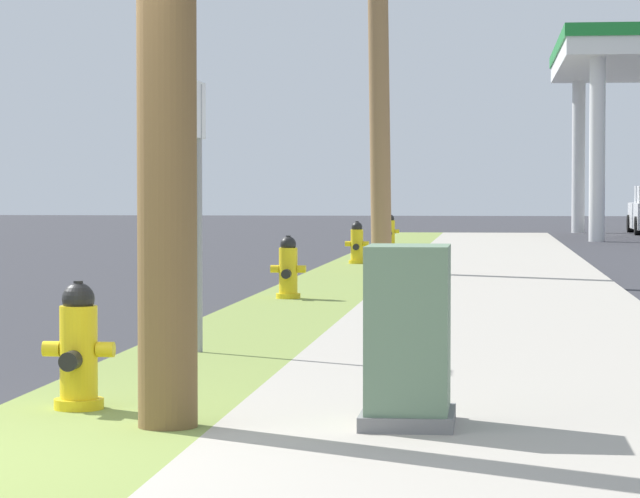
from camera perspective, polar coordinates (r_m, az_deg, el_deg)
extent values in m
cube|color=olive|center=(7.13, -11.59, -8.54)|extent=(1.40, 80.00, 0.12)
cube|color=#A8A093|center=(6.78, 7.46, -9.06)|extent=(3.20, 80.00, 0.12)
cylinder|color=yellow|center=(8.87, -9.14, -5.82)|extent=(0.29, 0.29, 0.06)
cylinder|color=yellow|center=(8.83, -9.15, -4.08)|extent=(0.22, 0.22, 0.60)
sphere|color=black|center=(8.80, -9.16, -1.88)|extent=(0.19, 0.19, 0.19)
cylinder|color=black|center=(8.80, -9.16, -1.36)|extent=(0.06, 0.06, 0.05)
cylinder|color=yellow|center=(8.87, -10.15, -3.75)|extent=(0.10, 0.09, 0.09)
cylinder|color=yellow|center=(8.79, -8.14, -3.80)|extent=(0.10, 0.09, 0.09)
cylinder|color=black|center=(8.67, -9.45, -4.22)|extent=(0.11, 0.12, 0.11)
cylinder|color=yellow|center=(17.76, -1.21, -1.79)|extent=(0.29, 0.29, 0.06)
cylinder|color=yellow|center=(17.74, -1.21, -0.92)|extent=(0.22, 0.22, 0.60)
sphere|color=black|center=(17.73, -1.22, 0.18)|extent=(0.19, 0.19, 0.19)
cylinder|color=black|center=(17.73, -1.22, 0.44)|extent=(0.06, 0.06, 0.05)
cylinder|color=yellow|center=(17.76, -1.73, -0.76)|extent=(0.10, 0.09, 0.09)
cylinder|color=yellow|center=(17.72, -0.70, -0.77)|extent=(0.10, 0.09, 0.09)
cylinder|color=black|center=(17.58, -1.29, -0.96)|extent=(0.11, 0.12, 0.11)
cylinder|color=yellow|center=(26.36, 1.41, -0.49)|extent=(0.29, 0.29, 0.06)
cylinder|color=yellow|center=(26.35, 1.41, 0.09)|extent=(0.22, 0.22, 0.60)
sphere|color=black|center=(26.34, 1.41, 0.83)|extent=(0.19, 0.19, 0.19)
cylinder|color=black|center=(26.34, 1.41, 1.01)|extent=(0.06, 0.06, 0.05)
cylinder|color=yellow|center=(26.36, 1.07, 0.20)|extent=(0.10, 0.09, 0.09)
cylinder|color=yellow|center=(26.34, 1.76, 0.20)|extent=(0.10, 0.09, 0.09)
cylinder|color=black|center=(26.18, 1.38, 0.08)|extent=(0.11, 0.12, 0.11)
cylinder|color=yellow|center=(34.82, 2.68, 0.16)|extent=(0.29, 0.29, 0.06)
cylinder|color=yellow|center=(34.81, 2.68, 0.60)|extent=(0.22, 0.22, 0.60)
sphere|color=black|center=(34.81, 2.68, 1.16)|extent=(0.19, 0.19, 0.19)
cylinder|color=black|center=(34.81, 2.68, 1.29)|extent=(0.06, 0.06, 0.05)
cylinder|color=yellow|center=(34.82, 2.42, 0.68)|extent=(0.10, 0.09, 0.09)
cylinder|color=yellow|center=(34.80, 2.94, 0.68)|extent=(0.10, 0.09, 0.09)
cylinder|color=black|center=(34.64, 2.66, 0.59)|extent=(0.11, 0.12, 0.11)
cylinder|color=#937047|center=(23.82, 2.22, 9.32)|extent=(0.59, 0.74, 8.44)
cube|color=slate|center=(8.17, 3.36, -6.41)|extent=(0.50, 0.63, 0.08)
cube|color=slate|center=(8.11, 3.37, -3.29)|extent=(0.44, 0.57, 0.97)
cylinder|color=gray|center=(11.80, -4.61, 1.16)|extent=(0.05, 0.05, 2.10)
cube|color=white|center=(11.81, -4.63, 5.28)|extent=(0.04, 0.36, 0.44)
cylinder|color=silver|center=(42.32, 10.48, 3.73)|extent=(0.44, 0.44, 5.10)
cylinder|color=silver|center=(51.31, 9.79, 3.46)|extent=(0.44, 0.44, 5.10)
cylinder|color=black|center=(52.15, 11.70, 0.95)|extent=(0.23, 0.60, 0.60)
cylinder|color=black|center=(48.76, 11.98, 0.87)|extent=(0.23, 0.60, 0.60)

